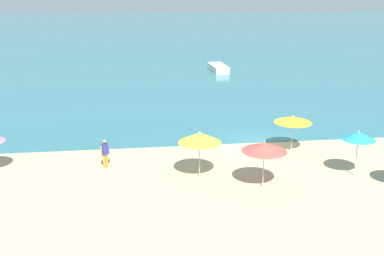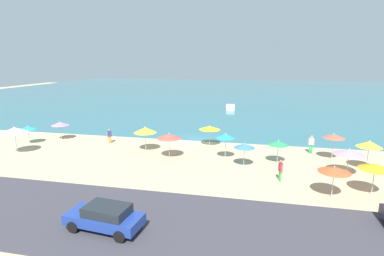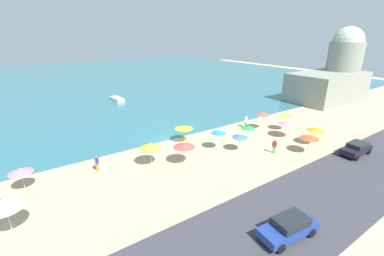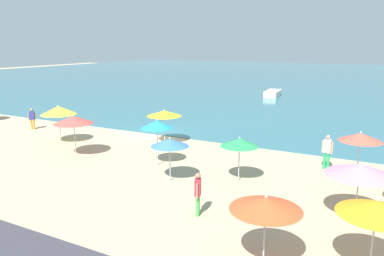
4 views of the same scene
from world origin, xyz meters
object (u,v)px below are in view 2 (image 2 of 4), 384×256
beach_umbrella_7 (369,144)px  beach_umbrella_10 (244,146)px  beach_umbrella_8 (28,128)px  bather_1 (110,135)px  skiff_nearshore (230,107)px  beach_umbrella_3 (349,152)px  parked_car_1 (105,217)px  bather_2 (280,169)px  beach_umbrella_5 (169,136)px  beach_umbrella_12 (334,136)px  beach_umbrella_1 (145,130)px  beach_umbrella_0 (14,130)px  bather_0 (311,143)px  beach_umbrella_4 (60,124)px  beach_umbrella_13 (278,143)px  beach_umbrella_2 (375,166)px  beach_umbrella_9 (334,170)px  beach_umbrella_11 (210,128)px  beach_umbrella_6 (226,136)px

beach_umbrella_7 → beach_umbrella_10: size_ratio=1.22×
beach_umbrella_8 → bather_1: size_ratio=1.28×
beach_umbrella_8 → skiff_nearshore: (19.66, 28.86, -1.43)m
beach_umbrella_3 → parked_car_1: 18.91m
beach_umbrella_8 → bather_2: (26.40, -5.11, -0.88)m
beach_umbrella_5 → parked_car_1: (0.14, -12.68, -1.33)m
beach_umbrella_7 → bather_2: beach_umbrella_7 is taller
beach_umbrella_12 → bather_1: (-22.90, 1.04, -1.37)m
bather_1 → beach_umbrella_1: bearing=-21.1°
beach_umbrella_0 → bather_2: size_ratio=1.61×
beach_umbrella_10 → bather_0: beach_umbrella_10 is taller
bather_0 → beach_umbrella_8: bearing=-174.6°
beach_umbrella_3 → bather_0: (-1.86, 5.57, -0.93)m
beach_umbrella_4 → beach_umbrella_7: beach_umbrella_7 is taller
beach_umbrella_12 → bather_2: size_ratio=1.50×
beach_umbrella_0 → skiff_nearshore: bearing=60.3°
beach_umbrella_4 → bather_1: bearing=-1.5°
beach_umbrella_4 → beach_umbrella_10: (21.21, -4.72, -0.03)m
bather_2 → parked_car_1: (-9.72, -9.03, -0.14)m
beach_umbrella_13 → bather_1: beach_umbrella_13 is taller
beach_umbrella_10 → parked_car_1: size_ratio=0.49×
skiff_nearshore → beach_umbrella_1: bearing=-102.1°
beach_umbrella_4 → beach_umbrella_3: bearing=-9.8°
beach_umbrella_5 → beach_umbrella_2: bearing=-16.9°
beach_umbrella_9 → bather_2: beach_umbrella_9 is taller
beach_umbrella_9 → parked_car_1: beach_umbrella_9 is taller
bather_0 → skiff_nearshore: bather_0 is taller
beach_umbrella_2 → parked_car_1: bearing=-153.4°
beach_umbrella_12 → parked_car_1: beach_umbrella_12 is taller
bather_0 → parked_car_1: bather_0 is taller
skiff_nearshore → bather_0: bearing=-68.6°
beach_umbrella_3 → beach_umbrella_13: bearing=160.6°
bather_0 → bather_1: (-21.31, -0.66, -0.13)m
beach_umbrella_1 → beach_umbrella_10: size_ratio=1.19×
beach_umbrella_11 → beach_umbrella_7: bearing=-17.7°
beach_umbrella_5 → beach_umbrella_9: size_ratio=1.09×
beach_umbrella_8 → beach_umbrella_13: size_ratio=0.97×
beach_umbrella_8 → bather_0: (29.87, 2.81, -0.79)m
beach_umbrella_3 → beach_umbrella_12: 3.89m
beach_umbrella_9 → beach_umbrella_13: (-3.18, 6.33, -0.09)m
beach_umbrella_6 → skiff_nearshore: beach_umbrella_6 is taller
beach_umbrella_4 → beach_umbrella_5: beach_umbrella_5 is taller
beach_umbrella_2 → beach_umbrella_1: bearing=161.0°
beach_umbrella_2 → beach_umbrella_4: (-30.06, 8.58, -0.15)m
beach_umbrella_12 → beach_umbrella_7: bearing=-44.8°
beach_umbrella_11 → skiff_nearshore: 25.51m
beach_umbrella_9 → skiff_nearshore: size_ratio=0.49×
beach_umbrella_7 → beach_umbrella_11: bearing=162.3°
beach_umbrella_4 → beach_umbrella_8: (-2.34, -2.32, -0.08)m
beach_umbrella_11 → bather_0: size_ratio=1.23×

